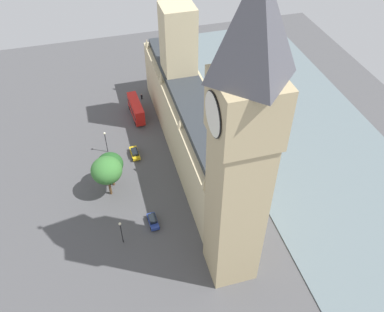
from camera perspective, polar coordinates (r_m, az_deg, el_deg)
ground_plane at (r=101.75m, az=-1.26°, el=0.79°), size 132.32×132.32×0.00m
river_thames at (r=111.83m, az=14.75°, el=3.75°), size 38.67×119.09×0.25m
parliament_building at (r=97.42m, az=-0.45°, el=5.69°), size 10.65×58.99×32.30m
clock_tower at (r=58.40m, az=6.90°, el=0.53°), size 9.04×9.04×56.24m
double_decker_bus_trailing at (r=111.96m, az=-7.82°, el=6.59°), size 3.12×10.62×4.75m
car_yellow_cab_kerbside at (r=100.68m, az=-7.99°, el=0.42°), size 2.08×4.76×1.74m
car_blue_far_end at (r=85.87m, az=-5.48°, el=-8.98°), size 2.01×4.34×1.74m
pedestrian_opposite_hall at (r=119.74m, az=-7.05°, el=8.22°), size 0.66×0.60×1.58m
plane_tree_near_tower at (r=88.13m, az=-11.83°, el=-1.98°), size 6.65×6.65×10.14m
plane_tree_midblock at (r=90.60m, az=-11.38°, el=-1.16°), size 5.80×5.80×8.91m
street_lamp_leading at (r=100.71m, az=-11.99°, el=2.42°), size 0.56×0.56×6.18m
street_lamp_by_river_gate at (r=81.10m, az=-9.90°, el=-9.98°), size 0.56×0.56×6.16m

